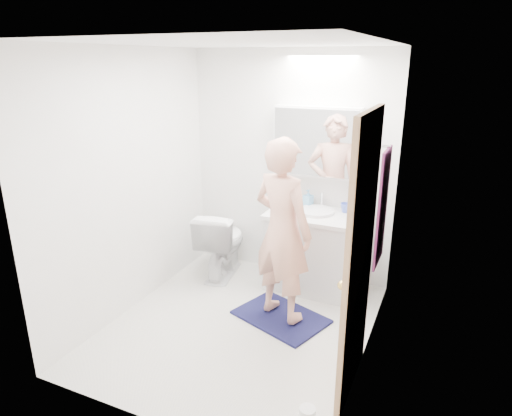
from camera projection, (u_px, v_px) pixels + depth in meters
The scene contains 23 objects.
floor at pixel (240, 325), 4.05m from camera, with size 2.50×2.50×0.00m, color silver.
ceiling at pixel (236, 43), 3.30m from camera, with size 2.50×2.50×0.00m, color white.
wall_back at pixel (290, 167), 4.76m from camera, with size 2.50×2.50×0.00m, color white.
wall_front at pixel (142, 257), 2.59m from camera, with size 2.50×2.50×0.00m, color white.
wall_left at pixel (130, 184), 4.10m from camera, with size 2.50×2.50×0.00m, color white.
wall_right at pixel (374, 217), 3.25m from camera, with size 2.50×2.50×0.00m, color white.
vanity_cabinet at pixel (314, 253), 4.62m from camera, with size 0.90×0.55×0.78m, color silver.
countertop at pixel (315, 215), 4.49m from camera, with size 0.95×0.58×0.04m, color silver.
sink_basin at pixel (316, 211), 4.50m from camera, with size 0.36×0.36×0.03m, color silver.
faucet at pixel (322, 200), 4.65m from camera, with size 0.02×0.02×0.16m, color silver.
medicine_cabinet at pixel (317, 142), 4.48m from camera, with size 0.88×0.14×0.70m, color white.
mirror_panel at pixel (314, 143), 4.41m from camera, with size 0.84×0.01×0.66m, color silver.
toilet at pixel (222, 242), 4.91m from camera, with size 0.42×0.74×0.76m, color white.
bath_rug at pixel (281, 317), 4.17m from camera, with size 0.80×0.55×0.02m, color #161946.
person at pixel (282, 231), 3.89m from camera, with size 0.60×0.39×1.64m, color #E3A188.
door at pixel (359, 260), 3.01m from camera, with size 0.04×0.80×2.00m, color tan.
door_knob at pixel (342, 285), 2.79m from camera, with size 0.06×0.06×0.06m, color gold.
towel at pixel (382, 208), 3.76m from camera, with size 0.02×0.42×1.00m, color #101234.
towel_hook at pixel (386, 146), 3.60m from camera, with size 0.02×0.02×0.07m, color silver.
soap_bottle_a at pixel (295, 197), 4.69m from camera, with size 0.08×0.08×0.20m, color #D2CE88.
soap_bottle_b at pixel (308, 198), 4.66m from camera, with size 0.08×0.08×0.18m, color #5F9ECC.
toothbrush_cup at pixel (345, 208), 4.50m from camera, with size 0.10×0.10×0.09m, color #465FD4.
toilet_paper_roll at pixel (307, 414), 2.97m from camera, with size 0.11×0.11×0.10m, color white.
Camera 1 is at (1.57, -3.14, 2.29)m, focal length 31.51 mm.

